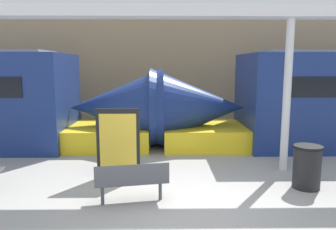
% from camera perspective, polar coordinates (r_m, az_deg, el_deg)
% --- Properties ---
extents(ground_plane, '(60.00, 60.00, 0.00)m').
position_cam_1_polar(ground_plane, '(6.52, 2.41, -15.99)').
color(ground_plane, '#9E9B96').
extents(station_wall, '(56.00, 0.20, 5.00)m').
position_cam_1_polar(station_wall, '(14.92, 0.48, 7.79)').
color(station_wall, '#9E8460').
rests_on(station_wall, ground_plane).
extents(bench_near, '(1.50, 0.69, 0.83)m').
position_cam_1_polar(bench_near, '(6.59, -6.30, -11.07)').
color(bench_near, '#4C4F54').
rests_on(bench_near, ground_plane).
extents(trash_bin, '(0.62, 0.62, 0.97)m').
position_cam_1_polar(trash_bin, '(7.98, 23.04, -8.30)').
color(trash_bin, black).
rests_on(trash_bin, ground_plane).
extents(poster_board, '(1.03, 0.07, 1.71)m').
position_cam_1_polar(poster_board, '(7.95, -8.66, -4.93)').
color(poster_board, black).
rests_on(poster_board, ground_plane).
extents(support_column_near, '(0.20, 0.20, 3.87)m').
position_cam_1_polar(support_column_near, '(8.89, 20.00, 3.08)').
color(support_column_near, silver).
rests_on(support_column_near, ground_plane).
extents(canopy_beam, '(28.00, 0.60, 0.28)m').
position_cam_1_polar(canopy_beam, '(8.95, 20.71, 16.42)').
color(canopy_beam, silver).
rests_on(canopy_beam, support_column_near).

